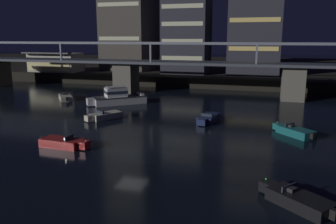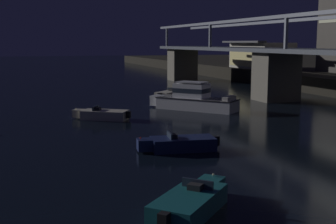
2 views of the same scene
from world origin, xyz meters
TOP-DOWN VIEW (x-y plane):
  - ground_plane at (0.00, 0.00)m, footprint 400.00×400.00m
  - far_riverbank at (0.00, 81.64)m, footprint 240.00×80.00m
  - river_bridge at (0.00, 33.63)m, footprint 95.52×6.40m
  - tower_west_tall at (-7.41, 51.37)m, footprint 9.90×9.27m
  - tower_central at (7.59, 54.38)m, footprint 10.94×13.76m
  - waterfront_pavilion at (-38.33, 45.55)m, footprint 12.40×7.40m
  - cabin_cruiser_near_left at (-11.34, 21.97)m, footprint 8.28×7.50m
  - speedboat_near_center at (-8.70, 12.24)m, footprint 3.72×4.82m
  - speedboat_near_right at (13.15, -5.28)m, footprint 4.59×4.14m
  - speedboat_mid_left at (4.15, 14.55)m, footprint 2.32×5.23m
  - speedboat_mid_center at (-7.20, 0.79)m, footprint 5.22×1.99m
  - speedboat_mid_right at (13.95, 11.33)m, footprint 4.35×4.42m
  - speedboat_far_left at (-21.43, 23.01)m, footprint 4.15×4.59m

SIDE VIEW (x-z plane):
  - ground_plane at x=0.00m, z-range 0.00..0.00m
  - speedboat_near_center at x=-8.70m, z-range -0.17..0.99m
  - speedboat_near_right at x=13.15m, z-range -0.17..0.99m
  - speedboat_mid_left at x=4.15m, z-range -0.17..0.99m
  - speedboat_mid_center at x=-7.20m, z-range -0.17..0.99m
  - speedboat_mid_right at x=13.95m, z-range -0.17..0.99m
  - speedboat_far_left at x=-21.43m, z-range -0.17..0.99m
  - cabin_cruiser_near_left at x=-11.34m, z-range -0.34..2.45m
  - far_riverbank at x=0.00m, z-range 0.00..2.20m
  - river_bridge at x=0.00m, z-range -0.40..8.98m
  - waterfront_pavilion at x=-38.33m, z-range 2.09..6.79m
  - tower_west_tall at x=-7.41m, z-range 2.05..20.79m
  - tower_central at x=7.59m, z-range 2.05..31.45m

